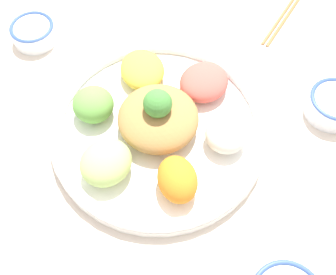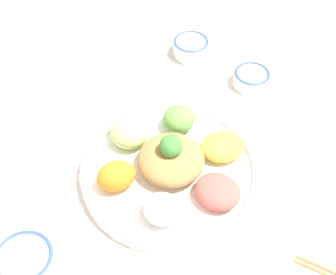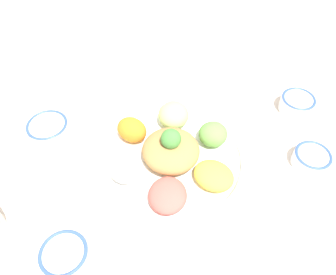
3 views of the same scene
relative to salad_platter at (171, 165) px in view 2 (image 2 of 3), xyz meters
The scene contains 6 objects.
ground_plane 0.05m from the salad_platter, 79.73° to the right, with size 2.40×2.40×0.00m, color silver.
salad_platter is the anchor object (origin of this frame).
sauce_bowl_red 0.33m from the salad_platter, 35.07° to the right, with size 0.09×0.09×0.04m.
sauce_bowl_dark 0.32m from the salad_platter, 129.12° to the left, with size 0.10×0.10×0.04m.
rice_bowl_plain 0.38m from the salad_platter, ahead, with size 0.09×0.09×0.04m.
serving_spoon_main 0.47m from the salad_platter, 22.66° to the left, with size 0.13×0.08×0.01m.
Camera 2 is at (-0.57, 0.03, 0.77)m, focal length 50.00 mm.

